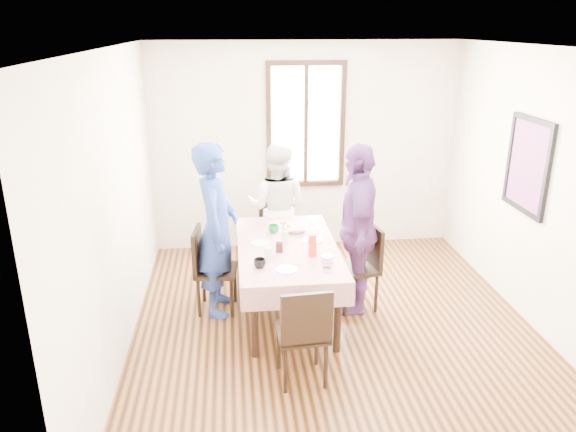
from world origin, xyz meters
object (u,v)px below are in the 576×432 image
object	(u,v)px
chair_far	(278,233)
chair_near	(302,332)
person_left	(216,230)
person_far	(278,208)
chair_left	(216,270)
dining_table	(287,280)
person_right	(356,229)
chair_right	(356,268)

from	to	relation	value
chair_far	chair_near	bearing A→B (deg)	87.82
person_left	person_far	world-z (taller)	person_left
chair_far	chair_left	bearing A→B (deg)	51.16
dining_table	chair_near	bearing A→B (deg)	-90.00
dining_table	person_far	xyz separation A→B (m)	(0.00, 1.12, 0.41)
person_right	chair_near	bearing A→B (deg)	-21.09
person_far	person_right	world-z (taller)	person_right
chair_left	chair_far	xyz separation A→B (m)	(0.73, 0.98, 0.00)
person_far	person_left	bearing A→B (deg)	71.79
chair_right	chair_near	size ratio (longest dim) A/B	1.00
chair_near	person_far	bearing A→B (deg)	85.89
chair_near	person_left	size ratio (longest dim) A/B	0.50
chair_left	chair_far	world-z (taller)	same
chair_left	chair_near	size ratio (longest dim) A/B	1.00
dining_table	chair_right	distance (m)	0.74
person_far	chair_left	bearing A→B (deg)	71.04
chair_right	chair_near	world-z (taller)	same
chair_right	chair_left	bearing A→B (deg)	76.86
person_left	chair_left	bearing A→B (deg)	96.50
chair_near	person_right	xyz separation A→B (m)	(0.71, 1.19, 0.44)
chair_left	person_far	size ratio (longest dim) A/B	0.58
person_left	person_right	xyz separation A→B (m)	(1.43, -0.10, -0.01)
dining_table	person_left	bearing A→B (deg)	167.70
chair_right	person_far	distance (m)	1.34
dining_table	person_right	size ratio (longest dim) A/B	0.93
person_right	chair_far	bearing A→B (deg)	-136.96
chair_right	person_far	size ratio (longest dim) A/B	0.58
chair_far	chair_near	distance (m)	2.28
chair_right	person_far	bearing A→B (deg)	25.37
dining_table	person_right	xyz separation A→B (m)	(0.71, 0.05, 0.52)
person_right	person_far	bearing A→B (deg)	-136.45
dining_table	chair_left	bearing A→B (deg)	168.02
dining_table	person_left	world-z (taller)	person_left
dining_table	chair_near	distance (m)	1.14
chair_near	person_right	distance (m)	1.46
chair_near	person_far	world-z (taller)	person_far
chair_near	person_right	world-z (taller)	person_right
chair_left	person_far	bearing A→B (deg)	149.08
chair_near	person_right	size ratio (longest dim) A/B	0.51
chair_left	person_right	distance (m)	1.52
dining_table	chair_far	world-z (taller)	chair_far
person_left	person_far	distance (m)	1.20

